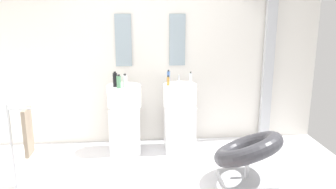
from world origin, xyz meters
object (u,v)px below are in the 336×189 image
shower_column (267,67)px  soap_bottle_amber (168,81)px  lounge_chair (248,153)px  soap_bottle_blue (169,78)px  soap_bottle_black (115,80)px  soap_bottle_white (125,81)px  pedestal_sink_right (180,116)px  towel_rack (25,134)px  soap_bottle_clear (191,78)px  soap_bottle_green (119,82)px  pedestal_sink_left (125,117)px

shower_column → soap_bottle_amber: 1.49m
lounge_chair → soap_bottle_blue: (-0.78, 1.01, 0.65)m
soap_bottle_black → soap_bottle_blue: (0.69, 0.05, 0.00)m
shower_column → lounge_chair: size_ratio=1.86×
shower_column → soap_bottle_white: (-2.00, -0.40, -0.09)m
pedestal_sink_right → soap_bottle_amber: bearing=-163.9°
shower_column → soap_bottle_blue: (-1.44, -0.30, -0.08)m
towel_rack → soap_bottle_blue: bearing=31.0°
pedestal_sink_right → towel_rack: bearing=-150.9°
pedestal_sink_right → shower_column: (1.29, 0.29, 0.60)m
soap_bottle_clear → soap_bottle_black: bearing=-174.5°
soap_bottle_amber → soap_bottle_blue: soap_bottle_blue is taller
shower_column → soap_bottle_amber: shower_column is taller
soap_bottle_white → soap_bottle_green: bearing=-152.6°
soap_bottle_amber → pedestal_sink_right: bearing=16.1°
pedestal_sink_left → soap_bottle_green: (-0.05, -0.15, 0.51)m
soap_bottle_clear → pedestal_sink_left: bearing=-178.0°
lounge_chair → soap_bottle_black: soap_bottle_black is taller
soap_bottle_white → soap_bottle_blue: bearing=9.9°
towel_rack → soap_bottle_clear: bearing=27.9°
lounge_chair → soap_bottle_blue: soap_bottle_blue is taller
soap_bottle_green → shower_column: bearing=11.9°
shower_column → lounge_chair: bearing=-116.6°
pedestal_sink_right → soap_bottle_blue: size_ratio=5.08×
pedestal_sink_right → lounge_chair: bearing=-58.3°
soap_bottle_green → soap_bottle_amber: 0.64m
towel_rack → soap_bottle_green: (0.93, 0.81, 0.36)m
soap_bottle_amber → soap_bottle_black: soap_bottle_black is taller
lounge_chair → towel_rack: bearing=178.5°
soap_bottle_amber → soap_bottle_green: bearing=-170.7°
towel_rack → shower_column: bearing=22.5°
pedestal_sink_left → towel_rack: bearing=-135.8°
shower_column → soap_bottle_clear: 1.17m
soap_bottle_green → soap_bottle_amber: bearing=9.3°
lounge_chair → towel_rack: 2.37m
pedestal_sink_left → shower_column: shower_column is taller
towel_rack → soap_bottle_green: size_ratio=5.43×
soap_bottle_white → soap_bottle_black: bearing=160.2°
shower_column → towel_rack: shower_column is taller
soap_bottle_clear → soap_bottle_blue: 0.30m
soap_bottle_green → soap_bottle_clear: soap_bottle_green is taller
soap_bottle_clear → soap_bottle_amber: size_ratio=1.24×
soap_bottle_black → pedestal_sink_left: bearing=31.4°
towel_rack → soap_bottle_blue: soap_bottle_blue is taller
pedestal_sink_right → soap_bottle_clear: bearing=12.1°
lounge_chair → soap_bottle_amber: bearing=129.0°
soap_bottle_green → soap_bottle_black: bearing=121.0°
shower_column → lounge_chair: shower_column is taller
pedestal_sink_right → towel_rack: (-1.73, -0.96, 0.15)m
pedestal_sink_left → soap_bottle_green: 0.54m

